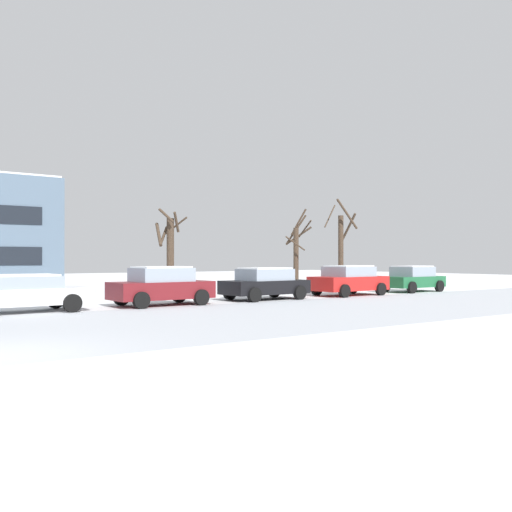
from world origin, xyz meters
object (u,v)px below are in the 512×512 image
object	(u,v)px
parked_car_white	(22,293)
parked_car_green	(412,279)
parked_car_maroon	(161,286)
parked_car_black	(265,283)
parked_car_red	(349,280)

from	to	relation	value
parked_car_white	parked_car_green	size ratio (longest dim) A/B	1.13
parked_car_maroon	parked_car_green	distance (m)	15.61
parked_car_black	parked_car_red	world-z (taller)	parked_car_red
parked_car_red	parked_car_green	distance (m)	5.21
parked_car_white	parked_car_red	size ratio (longest dim) A/B	1.06
parked_car_white	parked_car_black	world-z (taller)	parked_car_black
parked_car_black	parked_car_red	size ratio (longest dim) A/B	0.98
parked_car_white	parked_car_green	bearing A→B (deg)	0.54
parked_car_black	parked_car_green	size ratio (longest dim) A/B	1.04
parked_car_green	parked_car_white	bearing A→B (deg)	-179.46
parked_car_maroon	parked_car_black	distance (m)	5.20
parked_car_red	parked_car_black	bearing A→B (deg)	178.94
parked_car_white	parked_car_black	size ratio (longest dim) A/B	1.09
parked_car_white	parked_car_maroon	xyz separation A→B (m)	(5.20, -0.06, 0.09)
parked_car_white	parked_car_black	xyz separation A→B (m)	(10.40, 0.09, 0.05)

